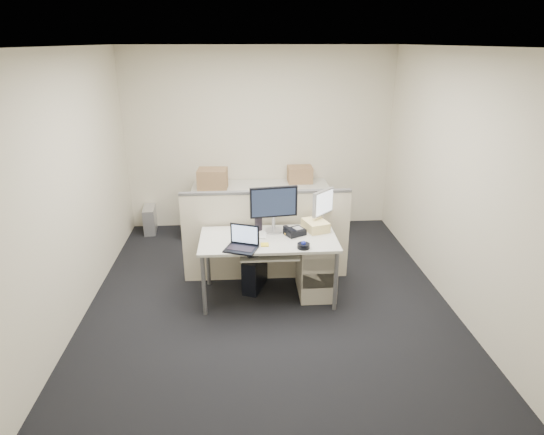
{
  "coord_description": "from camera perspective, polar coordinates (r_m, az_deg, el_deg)",
  "views": [
    {
      "loc": [
        -0.26,
        -4.54,
        2.75
      ],
      "look_at": [
        0.05,
        0.15,
        0.91
      ],
      "focal_mm": 30.0,
      "sensor_mm": 36.0,
      "label": 1
    }
  ],
  "objects": [
    {
      "name": "cardboard_box_right",
      "position": [
        6.91,
        3.52,
        5.34
      ],
      "size": [
        0.37,
        0.29,
        0.26
      ],
      "primitive_type": "cube",
      "rotation": [
        0.0,
        0.0,
        0.02
      ],
      "color": "#947D50",
      "rests_on": "back_counter"
    },
    {
      "name": "banana",
      "position": [
        5.08,
        2.34,
        -1.88
      ],
      "size": [
        0.17,
        0.12,
        0.04
      ],
      "primitive_type": "ellipsoid",
      "rotation": [
        0.0,
        0.0,
        0.51
      ],
      "color": "yellow",
      "rests_on": "desk"
    },
    {
      "name": "pc_tower_spare_silver",
      "position": [
        7.2,
        -15.07,
        -0.24
      ],
      "size": [
        0.21,
        0.43,
        0.39
      ],
      "primitive_type": "cube",
      "rotation": [
        0.0,
        0.0,
        0.09
      ],
      "color": "#B7B7BC",
      "rests_on": "floor"
    },
    {
      "name": "floor",
      "position": [
        5.32,
        -0.43,
        -9.87
      ],
      "size": [
        4.0,
        4.5,
        0.01
      ],
      "primitive_type": "cube",
      "color": "black",
      "rests_on": "ground"
    },
    {
      "name": "cubicle_partition",
      "position": [
        5.46,
        -0.73,
        -2.45
      ],
      "size": [
        2.0,
        0.06,
        1.1
      ],
      "primitive_type": "cube",
      "color": "beige",
      "rests_on": "floor"
    },
    {
      "name": "sticky_pad",
      "position": [
        4.81,
        -0.93,
        -3.43
      ],
      "size": [
        0.09,
        0.09,
        0.01
      ],
      "primitive_type": "cube",
      "rotation": [
        0.0,
        0.0,
        0.01
      ],
      "color": "yellow",
      "rests_on": "desk"
    },
    {
      "name": "pc_tower_spare_dark",
      "position": [
        6.89,
        -10.09,
        -0.86
      ],
      "size": [
        0.25,
        0.43,
        0.37
      ],
      "primitive_type": "cube",
      "rotation": [
        0.0,
        0.0,
        -0.23
      ],
      "color": "black",
      "rests_on": "floor"
    },
    {
      "name": "red_binder",
      "position": [
        6.66,
        -6.71,
        4.56
      ],
      "size": [
        0.1,
        0.27,
        0.25
      ],
      "primitive_type": "cube",
      "rotation": [
        0.0,
        0.0,
        -0.15
      ],
      "color": "#A2041F",
      "rests_on": "back_counter"
    },
    {
      "name": "paper_stack",
      "position": [
        5.08,
        -1.89,
        -2.04
      ],
      "size": [
        0.24,
        0.29,
        0.01
      ],
      "primitive_type": "cube",
      "rotation": [
        0.0,
        0.0,
        -0.11
      ],
      "color": "silver",
      "rests_on": "desk"
    },
    {
      "name": "cardboard_box_left",
      "position": [
        6.64,
        -7.46,
        4.74
      ],
      "size": [
        0.44,
        0.34,
        0.31
      ],
      "primitive_type": "cube",
      "rotation": [
        0.0,
        0.0,
        -0.07
      ],
      "color": "#947D50",
      "rests_on": "back_counter"
    },
    {
      "name": "wall_back",
      "position": [
        6.94,
        -1.58,
        9.68
      ],
      "size": [
        4.0,
        0.02,
        2.7
      ],
      "primitive_type": "cube",
      "color": "beige",
      "rests_on": "ground"
    },
    {
      "name": "ceiling",
      "position": [
        4.55,
        -0.53,
        20.7
      ],
      "size": [
        4.0,
        4.5,
        0.01
      ],
      "primitive_type": "cube",
      "color": "white",
      "rests_on": "ground"
    },
    {
      "name": "cellphone",
      "position": [
        5.15,
        -2.25,
        -1.69
      ],
      "size": [
        0.05,
        0.1,
        0.01
      ],
      "primitive_type": "cube",
      "rotation": [
        0.0,
        0.0,
        -0.02
      ],
      "color": "black",
      "rests_on": "desk"
    },
    {
      "name": "keyboard_tray",
      "position": [
        4.86,
        -0.33,
        -4.66
      ],
      "size": [
        0.62,
        0.32,
        0.02
      ],
      "primitive_type": "cube",
      "color": "beige",
      "rests_on": "desk"
    },
    {
      "name": "travel_mug",
      "position": [
        5.14,
        -1.72,
        -0.71
      ],
      "size": [
        0.09,
        0.09,
        0.18
      ],
      "primitive_type": "cylinder",
      "rotation": [
        0.0,
        0.0,
        -0.08
      ],
      "color": "black",
      "rests_on": "desk"
    },
    {
      "name": "monitor_main",
      "position": [
        5.05,
        0.21,
        1.0
      ],
      "size": [
        0.55,
        0.27,
        0.53
      ],
      "primitive_type": "cube",
      "rotation": [
        0.0,
        0.0,
        0.13
      ],
      "color": "black",
      "rests_on": "desk"
    },
    {
      "name": "pc_tower_desk",
      "position": [
        5.38,
        -2.17,
        -6.93
      ],
      "size": [
        0.32,
        0.47,
        0.4
      ],
      "primitive_type": "cube",
      "rotation": [
        0.0,
        0.0,
        -0.37
      ],
      "color": "black",
      "rests_on": "floor"
    },
    {
      "name": "back_counter",
      "position": [
        6.9,
        -1.39,
        1.07
      ],
      "size": [
        2.0,
        0.6,
        0.72
      ],
      "primitive_type": "cube",
      "color": "beige",
      "rests_on": "floor"
    },
    {
      "name": "desk_phone",
      "position": [
        5.06,
        2.88,
        -1.81
      ],
      "size": [
        0.26,
        0.25,
        0.07
      ],
      "primitive_type": "cube",
      "rotation": [
        0.0,
        0.0,
        0.47
      ],
      "color": "black",
      "rests_on": "desk"
    },
    {
      "name": "laptop",
      "position": [
        4.67,
        -3.94,
        -2.75
      ],
      "size": [
        0.38,
        0.34,
        0.24
      ],
      "primitive_type": "cube",
      "rotation": [
        0.0,
        0.0,
        -0.36
      ],
      "color": "black",
      "rests_on": "desk"
    },
    {
      "name": "drawer_pedestal",
      "position": [
        5.26,
        5.55,
        -6.25
      ],
      "size": [
        0.4,
        0.55,
        0.65
      ],
      "primitive_type": "cube",
      "color": "beige",
      "rests_on": "floor"
    },
    {
      "name": "wall_left",
      "position": [
        5.06,
        -23.76,
        3.43
      ],
      "size": [
        0.02,
        4.5,
        2.7
      ],
      "primitive_type": "cube",
      "color": "beige",
      "rests_on": "ground"
    },
    {
      "name": "keyboard",
      "position": [
        4.89,
        -0.94,
        -4.23
      ],
      "size": [
        0.45,
        0.29,
        0.02
      ],
      "primitive_type": "cube",
      "rotation": [
        0.0,
        0.0,
        0.36
      ],
      "color": "black",
      "rests_on": "keyboard_tray"
    },
    {
      "name": "desk",
      "position": [
        5.01,
        -0.46,
        -3.3
      ],
      "size": [
        1.5,
        0.75,
        0.73
      ],
      "color": "beige",
      "rests_on": "floor"
    },
    {
      "name": "wall_front",
      "position": [
        2.7,
        2.37,
        -9.93
      ],
      "size": [
        4.0,
        0.02,
        2.7
      ],
      "primitive_type": "cube",
      "color": "beige",
      "rests_on": "ground"
    },
    {
      "name": "wall_right",
      "position": [
        5.26,
        21.87,
        4.35
      ],
      "size": [
        0.02,
        4.5,
        2.7
      ],
      "primitive_type": "cube",
      "color": "beige",
      "rests_on": "ground"
    },
    {
      "name": "manila_folders",
      "position": [
        5.2,
        5.47,
        -0.98
      ],
      "size": [
        0.31,
        0.35,
        0.11
      ],
      "primitive_type": "cube",
      "rotation": [
        0.0,
        0.0,
        0.32
      ],
      "color": "beige",
      "rests_on": "desk"
    },
    {
      "name": "monitor_small",
      "position": [
        5.27,
        6.41,
        1.14
      ],
      "size": [
        0.37,
        0.37,
        0.43
      ],
      "primitive_type": "cube",
      "rotation": [
        0.0,
        0.0,
        0.77
      ],
      "color": "#B7B7BC",
      "rests_on": "desk"
    },
    {
      "name": "trackball",
      "position": [
        4.75,
        3.97,
        -3.58
      ],
      "size": [
        0.15,
        0.15,
        0.05
      ],
      "primitive_type": "cylinder",
      "rotation": [
        0.0,
        0.0,
        0.17
      ],
      "color": "black",
      "rests_on": "desk"
    }
  ]
}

